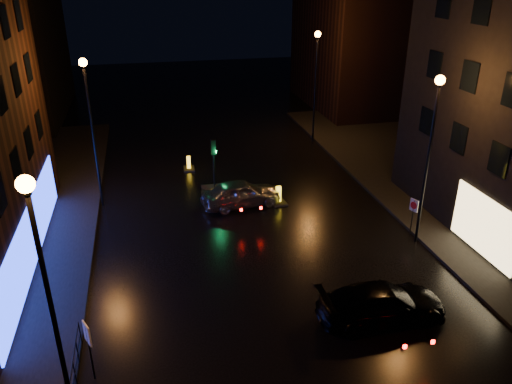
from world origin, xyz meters
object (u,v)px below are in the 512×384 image
bollard_near (278,199)px  road_sign_right (414,208)px  silver_hatchback (241,193)px  dark_sedan (382,303)px  traffic_signal (215,186)px  road_sign_left (88,338)px  bollard_far (189,166)px

bollard_near → road_sign_right: bearing=-46.9°
silver_hatchback → dark_sedan: silver_hatchback is taller
dark_sedan → road_sign_right: (4.51, 5.90, 0.76)m
traffic_signal → bollard_near: size_ratio=2.76×
road_sign_left → bollard_near: bearing=26.4°
silver_hatchback → road_sign_left: 14.08m
silver_hatchback → road_sign_left: road_sign_left is taller
dark_sedan → road_sign_right: size_ratio=2.54×
silver_hatchback → dark_sedan: (3.35, -11.19, -0.03)m
traffic_signal → road_sign_right: traffic_signal is taller
bollard_near → road_sign_left: (-9.66, -11.78, 1.50)m
dark_sedan → road_sign_left: size_ratio=2.21×
bollard_near → bollard_far: bearing=120.8°
bollard_near → silver_hatchback: bearing=172.0°
dark_sedan → bollard_near: (-1.15, 11.06, -0.51)m
bollard_far → road_sign_right: size_ratio=0.56×
dark_sedan → bollard_far: (-5.71, 17.48, -0.53)m
dark_sedan → bollard_far: bearing=18.7°
bollard_near → road_sign_right: 7.77m
silver_hatchback → road_sign_left: size_ratio=1.97×
dark_sedan → bollard_near: dark_sedan is taller
dark_sedan → bollard_near: bearing=6.5°
traffic_signal → silver_hatchback: 2.33m
bollard_near → road_sign_right: (5.66, -5.16, 1.28)m
bollard_far → traffic_signal: bearing=-72.2°
traffic_signal → road_sign_left: bearing=-114.2°
bollard_near → road_sign_left: 15.31m
traffic_signal → bollard_far: 4.48m
bollard_far → road_sign_right: bearing=-45.4°
road_sign_right → bollard_far: bearing=-70.6°
traffic_signal → silver_hatchback: bearing=-57.9°
bollard_near → bollard_far: 7.87m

